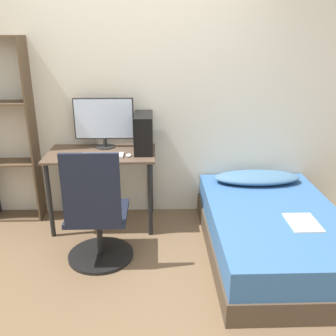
{
  "coord_description": "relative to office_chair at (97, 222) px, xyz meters",
  "views": [
    {
      "loc": [
        0.25,
        -2.37,
        1.88
      ],
      "look_at": [
        0.34,
        0.72,
        0.75
      ],
      "focal_mm": 40.0,
      "sensor_mm": 36.0,
      "label": 1
    }
  ],
  "objects": [
    {
      "name": "keyboard",
      "position": [
        -0.01,
        0.57,
        0.4
      ],
      "size": [
        0.4,
        0.14,
        0.02
      ],
      "color": "silver",
      "rests_on": "desk"
    },
    {
      "name": "office_chair",
      "position": [
        0.0,
        0.0,
        0.0
      ],
      "size": [
        0.57,
        0.57,
        1.04
      ],
      "color": "black",
      "rests_on": "ground_plane"
    },
    {
      "name": "wall_back",
      "position": [
        0.26,
        1.02,
        0.87
      ],
      "size": [
        8.0,
        0.05,
        2.5
      ],
      "color": "silver",
      "rests_on": "ground_plane"
    },
    {
      "name": "monitor",
      "position": [
        -0.02,
        0.88,
        0.66
      ],
      "size": [
        0.59,
        0.2,
        0.5
      ],
      "color": "black",
      "rests_on": "desk"
    },
    {
      "name": "mouse",
      "position": [
        0.24,
        0.57,
        0.4
      ],
      "size": [
        0.06,
        0.09,
        0.02
      ],
      "color": "silver",
      "rests_on": "desk"
    },
    {
      "name": "desk",
      "position": [
        -0.04,
        0.69,
        0.26
      ],
      "size": [
        1.05,
        0.6,
        0.77
      ],
      "color": "brown",
      "rests_on": "ground_plane"
    },
    {
      "name": "ground_plane",
      "position": [
        0.26,
        -0.43,
        -0.38
      ],
      "size": [
        14.0,
        14.0,
        0.0
      ],
      "primitive_type": "plane",
      "color": "brown"
    },
    {
      "name": "magazine",
      "position": [
        1.68,
        -0.15,
        0.04
      ],
      "size": [
        0.24,
        0.32,
        0.01
      ],
      "color": "silver",
      "rests_on": "bed"
    },
    {
      "name": "bed",
      "position": [
        1.53,
        0.08,
        -0.18
      ],
      "size": [
        1.15,
        1.81,
        0.42
      ],
      "color": "#4C3D2D",
      "rests_on": "ground_plane"
    },
    {
      "name": "pc_tower",
      "position": [
        0.38,
        0.75,
        0.57
      ],
      "size": [
        0.18,
        0.44,
        0.36
      ],
      "color": "black",
      "rests_on": "desk"
    },
    {
      "name": "pillow",
      "position": [
        1.53,
        0.73,
        0.09
      ],
      "size": [
        0.87,
        0.36,
        0.11
      ],
      "color": "teal",
      "rests_on": "bed"
    }
  ]
}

